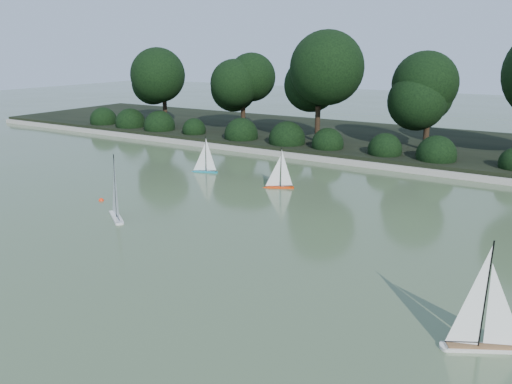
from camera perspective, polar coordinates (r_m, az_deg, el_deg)
ground at (r=9.23m, az=-4.60°, el=-8.32°), size 80.00×80.00×0.00m
pond_coping at (r=16.95m, az=13.50°, el=3.01°), size 40.00×0.35×0.18m
far_bank at (r=20.71m, az=17.01°, el=5.26°), size 40.00×8.00×0.30m
tree_line at (r=18.62m, az=20.10°, el=11.59°), size 26.31×3.93×4.39m
shrub_hedge at (r=17.72m, az=14.49°, el=4.70°), size 29.10×1.10×1.10m
sailboat_white_a at (r=12.07m, az=-15.83°, el=-1.63°), size 1.06×0.80×1.62m
sailboat_white_b at (r=7.39m, az=25.25°, el=-14.33°), size 1.13×0.71×1.65m
sailboat_orange at (r=14.07m, az=2.44°, el=1.24°), size 0.86×0.53×1.24m
sailboat_teal at (r=15.94m, az=-6.06°, el=2.94°), size 0.89×0.41×1.23m
race_buoy at (r=13.55m, az=-17.27°, el=-0.95°), size 0.14×0.14×0.14m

